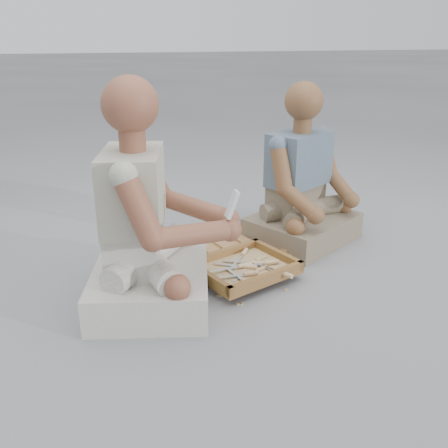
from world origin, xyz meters
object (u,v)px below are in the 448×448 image
object	(u,v)px
carved_panel	(262,247)
craftsman	(147,231)
tool_tray	(244,268)
companion	(303,190)

from	to	relation	value
carved_panel	craftsman	distance (m)	0.82
tool_tray	companion	world-z (taller)	companion
tool_tray	companion	xyz separation A→B (m)	(0.47, 0.40, 0.24)
carved_panel	tool_tray	bearing A→B (deg)	-123.69
craftsman	companion	world-z (taller)	craftsman
craftsman	carved_panel	bearing A→B (deg)	131.95
tool_tray	craftsman	size ratio (longest dim) A/B	0.57
tool_tray	companion	distance (m)	0.66
companion	carved_panel	bearing A→B (deg)	-10.50
carved_panel	tool_tray	distance (m)	0.36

